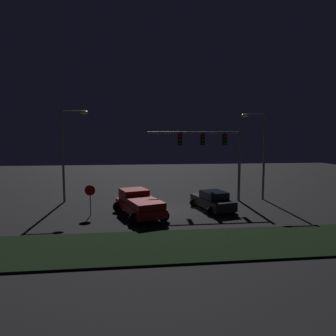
{
  "coord_description": "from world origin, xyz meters",
  "views": [
    {
      "loc": [
        -2.86,
        -22.67,
        5.63
      ],
      "look_at": [
        -0.05,
        1.14,
        3.19
      ],
      "focal_mm": 31.57,
      "sensor_mm": 36.0,
      "label": 1
    }
  ],
  "objects_px": {
    "street_lamp_left": "(68,144)",
    "street_lamp_right": "(259,145)",
    "pickup_truck": "(138,202)",
    "stop_sign": "(90,194)",
    "car_sedan": "(213,201)",
    "traffic_signal_gantry": "(213,146)"
  },
  "relations": [
    {
      "from": "street_lamp_left",
      "to": "street_lamp_right",
      "type": "xyz_separation_m",
      "value": [
        17.04,
        -1.01,
        -0.12
      ]
    },
    {
      "from": "pickup_truck",
      "to": "stop_sign",
      "type": "distance_m",
      "value": 3.58
    },
    {
      "from": "pickup_truck",
      "to": "stop_sign",
      "type": "xyz_separation_m",
      "value": [
        -3.49,
        0.54,
        0.56
      ]
    },
    {
      "from": "pickup_truck",
      "to": "car_sedan",
      "type": "bearing_deg",
      "value": -97.8
    },
    {
      "from": "car_sedan",
      "to": "traffic_signal_gantry",
      "type": "relative_size",
      "value": 0.56
    },
    {
      "from": "traffic_signal_gantry",
      "to": "pickup_truck",
      "type": "bearing_deg",
      "value": -147.67
    },
    {
      "from": "car_sedan",
      "to": "street_lamp_right",
      "type": "height_order",
      "value": "street_lamp_right"
    },
    {
      "from": "pickup_truck",
      "to": "street_lamp_left",
      "type": "distance_m",
      "value": 9.13
    },
    {
      "from": "pickup_truck",
      "to": "stop_sign",
      "type": "height_order",
      "value": "stop_sign"
    },
    {
      "from": "traffic_signal_gantry",
      "to": "street_lamp_left",
      "type": "height_order",
      "value": "street_lamp_left"
    },
    {
      "from": "pickup_truck",
      "to": "street_lamp_left",
      "type": "height_order",
      "value": "street_lamp_left"
    },
    {
      "from": "street_lamp_right",
      "to": "pickup_truck",
      "type": "bearing_deg",
      "value": -157.68
    },
    {
      "from": "pickup_truck",
      "to": "traffic_signal_gantry",
      "type": "distance_m",
      "value": 8.77
    },
    {
      "from": "car_sedan",
      "to": "traffic_signal_gantry",
      "type": "bearing_deg",
      "value": -27.99
    },
    {
      "from": "stop_sign",
      "to": "street_lamp_right",
      "type": "bearing_deg",
      "value": 15.37
    },
    {
      "from": "car_sedan",
      "to": "traffic_signal_gantry",
      "type": "height_order",
      "value": "traffic_signal_gantry"
    },
    {
      "from": "traffic_signal_gantry",
      "to": "street_lamp_left",
      "type": "relative_size",
      "value": 1.03
    },
    {
      "from": "pickup_truck",
      "to": "car_sedan",
      "type": "relative_size",
      "value": 1.23
    },
    {
      "from": "car_sedan",
      "to": "stop_sign",
      "type": "distance_m",
      "value": 9.36
    },
    {
      "from": "car_sedan",
      "to": "stop_sign",
      "type": "xyz_separation_m",
      "value": [
        -9.3,
        -0.56,
        0.82
      ]
    },
    {
      "from": "street_lamp_left",
      "to": "street_lamp_right",
      "type": "height_order",
      "value": "street_lamp_left"
    },
    {
      "from": "car_sedan",
      "to": "street_lamp_right",
      "type": "xyz_separation_m",
      "value": [
        5.23,
        3.44,
        4.23
      ]
    }
  ]
}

